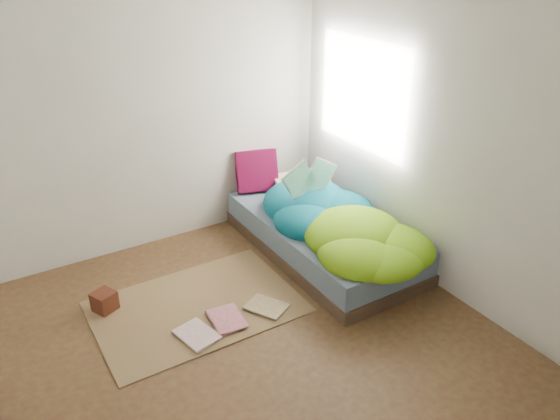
% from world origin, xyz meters
% --- Properties ---
extents(ground, '(3.50, 3.50, 0.00)m').
position_xyz_m(ground, '(0.00, 0.00, 0.00)').
color(ground, '#46271B').
rests_on(ground, ground).
extents(room_walls, '(3.54, 3.54, 2.62)m').
position_xyz_m(room_walls, '(0.01, 0.01, 1.63)').
color(room_walls, silver).
rests_on(room_walls, ground).
extents(bed, '(1.00, 2.00, 0.34)m').
position_xyz_m(bed, '(1.22, 0.72, 0.17)').
color(bed, '#39291F').
rests_on(bed, ground).
extents(duvet, '(0.96, 1.84, 0.34)m').
position_xyz_m(duvet, '(1.22, 0.50, 0.51)').
color(duvet, '#075F78').
rests_on(duvet, bed).
extents(rug, '(1.60, 1.10, 0.01)m').
position_xyz_m(rug, '(-0.15, 0.55, 0.01)').
color(rug, brown).
rests_on(rug, ground).
extents(pillow_floral, '(0.61, 0.44, 0.12)m').
position_xyz_m(pillow_floral, '(1.42, 1.38, 0.40)').
color(pillow_floral, white).
rests_on(pillow_floral, bed).
extents(pillow_magenta, '(0.44, 0.24, 0.42)m').
position_xyz_m(pillow_magenta, '(1.03, 1.64, 0.55)').
color(pillow_magenta, '#4C0521').
rests_on(pillow_magenta, bed).
extents(open_book, '(0.46, 0.10, 0.28)m').
position_xyz_m(open_book, '(1.16, 0.86, 0.82)').
color(open_book, '#3C8C2E').
rests_on(open_book, duvet).
extents(wooden_box, '(0.21, 0.21, 0.16)m').
position_xyz_m(wooden_box, '(-0.79, 0.89, 0.09)').
color(wooden_box, '#38120C').
rests_on(wooden_box, rug).
extents(floor_book_a, '(0.30, 0.37, 0.02)m').
position_xyz_m(floor_book_a, '(-0.41, 0.18, 0.02)').
color(floor_book_a, silver).
rests_on(floor_book_a, rug).
extents(floor_book_b, '(0.28, 0.35, 0.03)m').
position_xyz_m(floor_book_b, '(-0.15, 0.26, 0.03)').
color(floor_book_b, '#D07883').
rests_on(floor_book_b, rug).
extents(floor_book_c, '(0.35, 0.38, 0.02)m').
position_xyz_m(floor_book_c, '(0.22, 0.18, 0.02)').
color(floor_book_c, tan).
rests_on(floor_book_c, rug).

